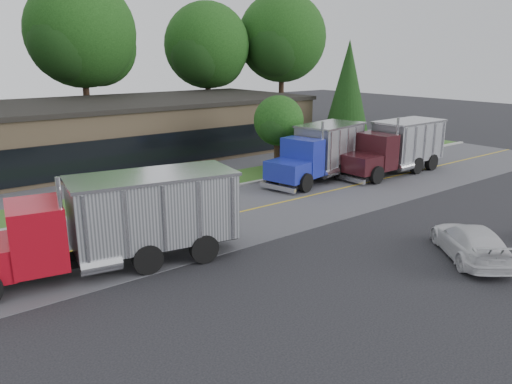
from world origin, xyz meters
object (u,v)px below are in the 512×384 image
dump_truck_red (116,220)px  dump_truck_blue (320,151)px  rally_car (470,242)px  dump_truck_maroon (397,146)px

dump_truck_red → dump_truck_blue: 16.38m
rally_car → dump_truck_blue: bearing=-70.8°
dump_truck_blue → dump_truck_maroon: (5.29, -1.86, 0.00)m
dump_truck_blue → dump_truck_red: bearing=6.2°
dump_truck_blue → rally_car: 13.53m
dump_truck_red → dump_truck_maroon: size_ratio=1.25×
dump_truck_red → rally_car: (11.03, -7.59, -1.14)m
dump_truck_red → rally_car: 13.44m
dump_truck_blue → dump_truck_maroon: size_ratio=0.94×
dump_truck_red → rally_car: bearing=155.6°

